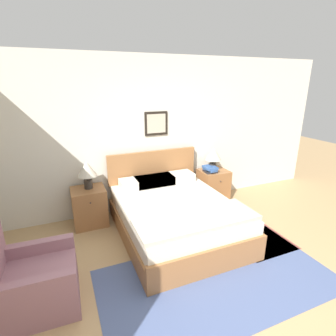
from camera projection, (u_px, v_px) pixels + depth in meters
The scene contains 13 objects.
ground_plane at pixel (232, 317), 2.55m from camera, with size 16.00×16.00×0.00m, color tan.
wall_back at pixel (145, 136), 4.46m from camera, with size 7.30×0.09×2.60m.
area_rug_main at pixel (218, 279), 3.02m from camera, with size 2.70×1.43×0.01m.
area_rug_bedside at pixel (250, 232), 3.96m from camera, with size 0.77×1.20×0.01m.
bed at pixel (175, 214), 3.89m from camera, with size 1.58×2.01×1.05m.
armchair at pixel (31, 283), 2.59m from camera, with size 0.81×0.74×0.85m.
nightstand_near_window at pixel (90, 207), 4.12m from camera, with size 0.51×0.47×0.60m.
nightstand_by_door at pixel (213, 186), 4.96m from camera, with size 0.51×0.47×0.60m.
table_lamp_near_window at pixel (87, 170), 3.97m from camera, with size 0.29×0.29×0.43m.
table_lamp_by_door at pixel (213, 155), 4.79m from camera, with size 0.29×0.29×0.43m.
book_thick_bottom at pixel (210, 171), 4.78m from camera, with size 0.23×0.24×0.03m.
book_hardcover_middle at pixel (210, 169), 4.77m from camera, with size 0.19×0.28×0.04m.
book_novel_upper at pixel (210, 167), 4.76m from camera, with size 0.22×0.25×0.04m.
Camera 1 is at (-1.34, -1.57, 2.18)m, focal length 28.00 mm.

